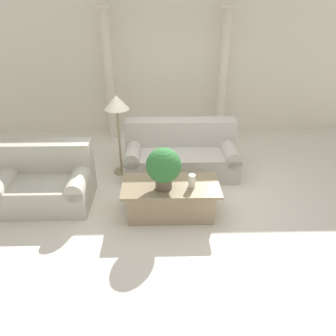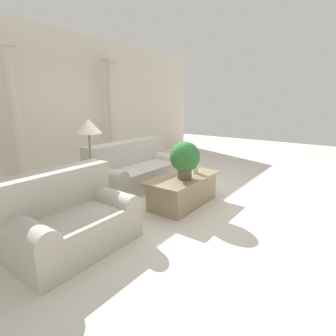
{
  "view_description": "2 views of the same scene",
  "coord_description": "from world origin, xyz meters",
  "px_view_note": "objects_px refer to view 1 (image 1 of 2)",
  "views": [
    {
      "loc": [
        -0.28,
        -4.26,
        2.87
      ],
      "look_at": [
        -0.18,
        -0.18,
        0.66
      ],
      "focal_mm": 35.0,
      "sensor_mm": 36.0,
      "label": 1
    },
    {
      "loc": [
        -3.62,
        -2.56,
        1.68
      ],
      "look_at": [
        -0.36,
        -0.19,
        0.64
      ],
      "focal_mm": 28.0,
      "sensor_mm": 36.0,
      "label": 2
    }
  ],
  "objects_px": {
    "potted_plant": "(164,166)",
    "sofa_long": "(181,153)",
    "floor_lamp": "(117,107)",
    "coffee_table": "(171,199)",
    "loveseat": "(45,181)"
  },
  "relations": [
    {
      "from": "potted_plant",
      "to": "sofa_long",
      "type": "bearing_deg",
      "value": 76.77
    },
    {
      "from": "loveseat",
      "to": "potted_plant",
      "type": "bearing_deg",
      "value": -14.27
    },
    {
      "from": "potted_plant",
      "to": "floor_lamp",
      "type": "height_order",
      "value": "floor_lamp"
    },
    {
      "from": "sofa_long",
      "to": "floor_lamp",
      "type": "height_order",
      "value": "floor_lamp"
    },
    {
      "from": "sofa_long",
      "to": "potted_plant",
      "type": "bearing_deg",
      "value": -103.23
    },
    {
      "from": "sofa_long",
      "to": "coffee_table",
      "type": "distance_m",
      "value": 1.3
    },
    {
      "from": "loveseat",
      "to": "coffee_table",
      "type": "distance_m",
      "value": 1.92
    },
    {
      "from": "coffee_table",
      "to": "floor_lamp",
      "type": "height_order",
      "value": "floor_lamp"
    },
    {
      "from": "sofa_long",
      "to": "coffee_table",
      "type": "height_order",
      "value": "sofa_long"
    },
    {
      "from": "sofa_long",
      "to": "potted_plant",
      "type": "height_order",
      "value": "potted_plant"
    },
    {
      "from": "sofa_long",
      "to": "potted_plant",
      "type": "relative_size",
      "value": 3.28
    },
    {
      "from": "sofa_long",
      "to": "floor_lamp",
      "type": "bearing_deg",
      "value": -179.06
    },
    {
      "from": "coffee_table",
      "to": "potted_plant",
      "type": "bearing_deg",
      "value": -139.27
    },
    {
      "from": "sofa_long",
      "to": "potted_plant",
      "type": "distance_m",
      "value": 1.48
    },
    {
      "from": "sofa_long",
      "to": "floor_lamp",
      "type": "relative_size",
      "value": 1.39
    }
  ]
}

